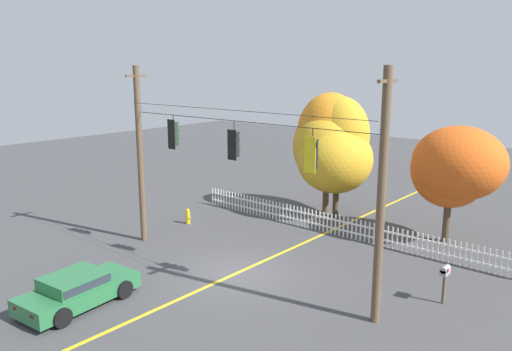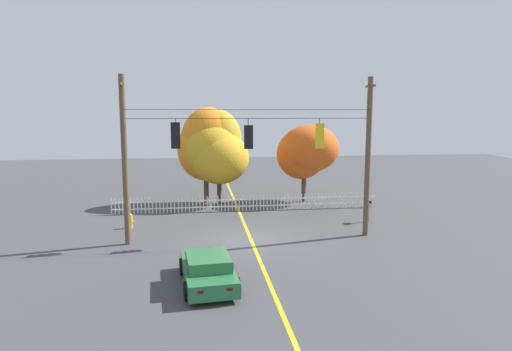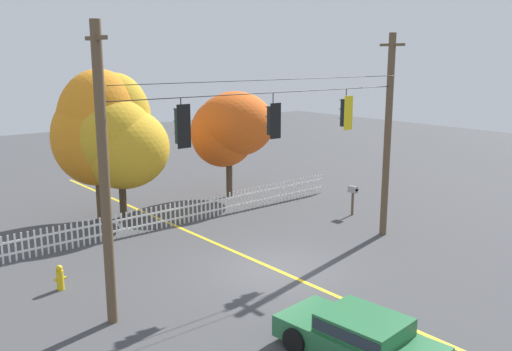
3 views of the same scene
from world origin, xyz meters
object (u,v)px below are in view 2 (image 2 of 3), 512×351
at_px(traffic_signal_southbound_primary, 248,137).
at_px(traffic_signal_eastbound_side, 319,136).
at_px(autumn_oak_far_east, 306,151).
at_px(fire_hydrant, 131,221).
at_px(autumn_maple_mid, 217,150).
at_px(parked_car, 208,269).
at_px(autumn_maple_near_fence, 207,146).
at_px(traffic_signal_northbound_primary, 176,135).
at_px(roadside_mailbox, 369,203).

relative_size(traffic_signal_southbound_primary, traffic_signal_eastbound_side, 0.99).
bearing_deg(autumn_oak_far_east, fire_hydrant, -151.93).
xyz_separation_m(autumn_maple_mid, parked_car, (-0.99, -14.38, -3.07)).
height_order(autumn_maple_near_fence, autumn_maple_mid, autumn_maple_near_fence).
xyz_separation_m(traffic_signal_eastbound_side, fire_hydrant, (-9.56, 3.01, -4.70)).
height_order(traffic_signal_northbound_primary, parked_car, traffic_signal_northbound_primary).
height_order(traffic_signal_eastbound_side, parked_car, traffic_signal_eastbound_side).
distance_m(traffic_signal_southbound_primary, autumn_maple_mid, 9.04).
xyz_separation_m(traffic_signal_northbound_primary, roadside_mailbox, (10.61, 2.63, -4.06)).
distance_m(traffic_signal_southbound_primary, traffic_signal_eastbound_side, 3.48).
bearing_deg(traffic_signal_eastbound_side, traffic_signal_northbound_primary, -180.00).
relative_size(traffic_signal_southbound_primary, autumn_maple_near_fence, 0.22).
bearing_deg(autumn_oak_far_east, parked_car, -116.46).
distance_m(autumn_oak_far_east, fire_hydrant, 13.04).
bearing_deg(autumn_maple_near_fence, fire_hydrant, -124.41).
relative_size(traffic_signal_southbound_primary, parked_car, 0.35).
distance_m(traffic_signal_eastbound_side, roadside_mailbox, 6.05).
relative_size(autumn_maple_mid, fire_hydrant, 8.01).
xyz_separation_m(traffic_signal_eastbound_side, autumn_maple_mid, (-4.62, 8.86, -1.43)).
bearing_deg(roadside_mailbox, traffic_signal_northbound_primary, -166.08).
distance_m(autumn_maple_near_fence, roadside_mailbox, 11.54).
height_order(autumn_maple_mid, autumn_oak_far_east, autumn_maple_mid).
bearing_deg(autumn_maple_mid, traffic_signal_northbound_primary, -104.42).
relative_size(traffic_signal_eastbound_side, autumn_maple_near_fence, 0.22).
height_order(parked_car, roadside_mailbox, roadside_mailbox).
bearing_deg(traffic_signal_eastbound_side, fire_hydrant, 162.54).
height_order(traffic_signal_northbound_primary, autumn_maple_mid, autumn_maple_mid).
xyz_separation_m(autumn_maple_mid, autumn_oak_far_east, (6.22, 0.10, -0.11)).
distance_m(traffic_signal_northbound_primary, fire_hydrant, 6.24).
height_order(autumn_oak_far_east, parked_car, autumn_oak_far_east).
height_order(traffic_signal_eastbound_side, autumn_maple_mid, autumn_maple_mid).
distance_m(autumn_maple_mid, autumn_oak_far_east, 6.22).
bearing_deg(autumn_oak_far_east, autumn_maple_near_fence, 176.91).
distance_m(autumn_maple_near_fence, parked_car, 15.23).
relative_size(traffic_signal_eastbound_side, autumn_maple_mid, 0.23).
relative_size(autumn_oak_far_east, parked_car, 1.31).
bearing_deg(roadside_mailbox, autumn_oak_far_east, 108.45).
bearing_deg(autumn_maple_near_fence, traffic_signal_southbound_primary, -79.38).
bearing_deg(traffic_signal_northbound_primary, traffic_signal_eastbound_side, 0.00).
bearing_deg(autumn_maple_mid, traffic_signal_southbound_primary, -82.68).
height_order(autumn_maple_near_fence, roadside_mailbox, autumn_maple_near_fence).
distance_m(autumn_oak_far_east, parked_car, 16.44).
xyz_separation_m(autumn_maple_near_fence, parked_car, (-0.38, -14.85, -3.37)).
relative_size(traffic_signal_eastbound_side, parked_car, 0.36).
xyz_separation_m(parked_car, fire_hydrant, (-3.95, 8.53, -0.21)).
height_order(autumn_oak_far_east, fire_hydrant, autumn_oak_far_east).
relative_size(parked_car, fire_hydrant, 5.14).
distance_m(traffic_signal_eastbound_side, fire_hydrant, 11.07).
bearing_deg(fire_hydrant, traffic_signal_eastbound_side, -17.46).
relative_size(autumn_maple_near_fence, roadside_mailbox, 4.83).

